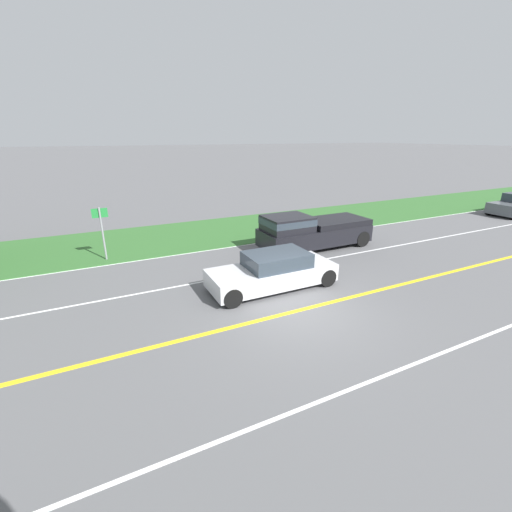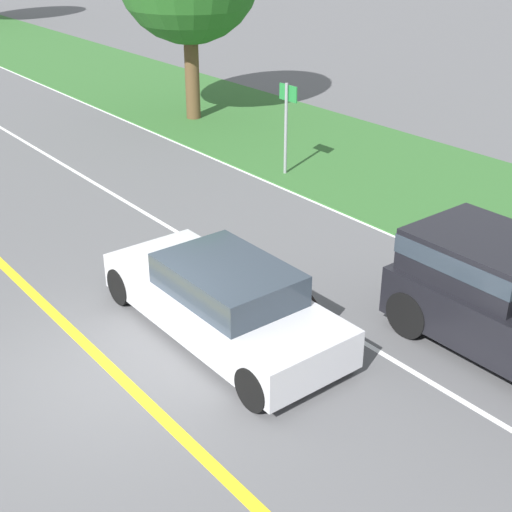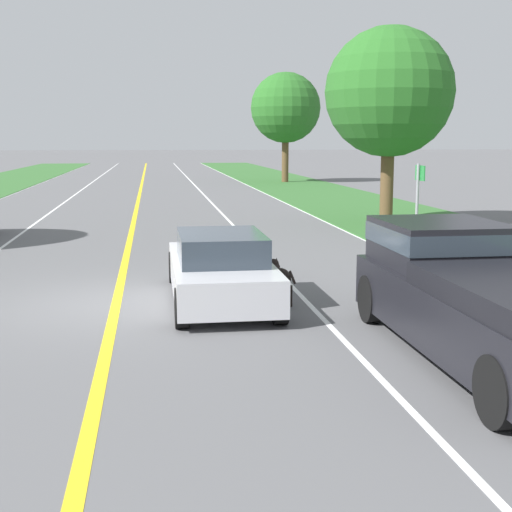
{
  "view_description": "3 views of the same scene",
  "coord_description": "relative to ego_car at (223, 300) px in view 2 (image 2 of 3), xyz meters",
  "views": [
    {
      "loc": [
        -8.02,
        5.45,
        5.22
      ],
      "look_at": [
        2.34,
        0.35,
        1.14
      ],
      "focal_mm": 24.0,
      "sensor_mm": 36.0,
      "label": 1
    },
    {
      "loc": [
        -3.8,
        -8.19,
        6.25
      ],
      "look_at": [
        2.81,
        0.15,
        1.02
      ],
      "focal_mm": 50.0,
      "sensor_mm": 36.0,
      "label": 2
    },
    {
      "loc": [
        0.71,
        -13.06,
        2.97
      ],
      "look_at": [
        2.62,
        0.12,
        0.8
      ],
      "focal_mm": 50.0,
      "sensor_mm": 36.0,
      "label": 3
    }
  ],
  "objects": [
    {
      "name": "grass_verge_right",
      "position": [
        8.08,
        0.12,
        -0.6
      ],
      "size": [
        6.0,
        160.0,
        0.03
      ],
      "primitive_type": "cube",
      "color": "#33662D",
      "rests_on": "ground"
    },
    {
      "name": "lane_dash_same_dir",
      "position": [
        1.58,
        0.12,
        -0.61
      ],
      "size": [
        0.1,
        160.0,
        0.01
      ],
      "primitive_type": "cube",
      "color": "white",
      "rests_on": "ground"
    },
    {
      "name": "centre_divider_line",
      "position": [
        -1.92,
        0.12,
        -0.61
      ],
      "size": [
        0.18,
        160.0,
        0.01
      ],
      "primitive_type": "cube",
      "color": "yellow",
      "rests_on": "ground"
    },
    {
      "name": "dog",
      "position": [
        1.07,
        -0.38,
        -0.09
      ],
      "size": [
        0.4,
        1.0,
        0.82
      ],
      "rotation": [
        0.0,
        0.0,
        0.3
      ],
      "color": "black",
      "rests_on": "ground"
    },
    {
      "name": "ego_car",
      "position": [
        0.0,
        0.0,
        0.0
      ],
      "size": [
        1.81,
        4.59,
        1.3
      ],
      "color": "silver",
      "rests_on": "ground"
    },
    {
      "name": "ground_plane",
      "position": [
        -1.92,
        0.12,
        -0.61
      ],
      "size": [
        400.0,
        400.0,
        0.0
      ],
      "primitive_type": "plane",
      "color": "#5B5B5E"
    },
    {
      "name": "street_sign",
      "position": [
        5.8,
        5.23,
        0.88
      ],
      "size": [
        0.11,
        0.64,
        2.36
      ],
      "color": "gray",
      "rests_on": "ground"
    },
    {
      "name": "lane_edge_line_right",
      "position": [
        5.08,
        0.12,
        -0.61
      ],
      "size": [
        0.14,
        160.0,
        0.01
      ],
      "primitive_type": "cube",
      "color": "white",
      "rests_on": "ground"
    }
  ]
}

